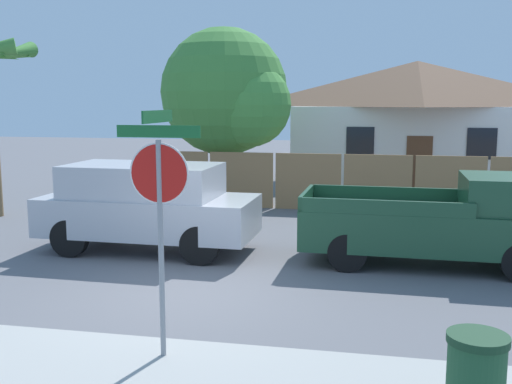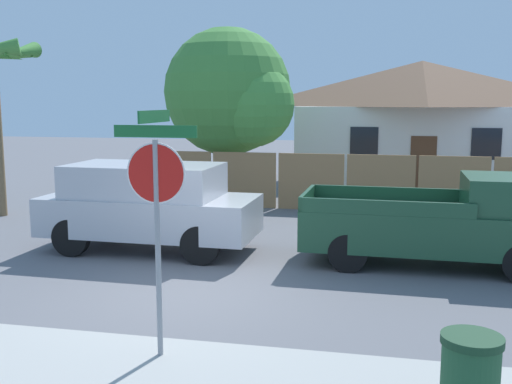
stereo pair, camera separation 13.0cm
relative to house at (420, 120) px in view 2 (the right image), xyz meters
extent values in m
plane|color=slate|center=(-4.66, -15.43, -2.49)|extent=(80.00, 80.00, 0.00)
cube|color=#997047|center=(-7.58, -7.18, -1.64)|extent=(1.96, 0.06, 1.69)
cube|color=#997047|center=(-5.54, -7.18, -1.64)|extent=(1.96, 0.06, 1.69)
cube|color=#997047|center=(-3.50, -7.18, -1.64)|extent=(1.96, 0.06, 1.69)
cube|color=#997047|center=(-1.46, -7.18, -1.64)|extent=(1.96, 0.06, 1.69)
cube|color=#997047|center=(0.58, -7.18, -1.64)|extent=(1.96, 0.06, 1.69)
cube|color=brown|center=(-8.60, -7.18, -1.59)|extent=(0.12, 0.12, 1.79)
cube|color=white|center=(0.00, 0.00, -0.97)|extent=(9.32, 5.56, 3.02)
pyramid|color=brown|center=(0.00, 0.00, 1.43)|extent=(10.07, 6.00, 1.78)
cube|color=black|center=(-2.10, -2.80, -0.73)|extent=(1.00, 0.04, 1.10)
cube|color=black|center=(2.10, -2.80, -0.73)|extent=(1.00, 0.04, 1.10)
cube|color=brown|center=(0.00, -2.80, -1.49)|extent=(0.90, 0.04, 2.00)
cylinder|color=brown|center=(-6.39, -5.85, -1.49)|extent=(0.40, 0.40, 1.99)
sphere|color=#428438|center=(-6.39, -5.85, 1.05)|extent=(4.10, 4.10, 4.10)
sphere|color=#478F3C|center=(-5.47, -6.36, 0.63)|extent=(2.67, 2.67, 2.67)
cone|color=#428438|center=(-11.15, -9.94, 2.06)|extent=(0.44, 1.58, 0.67)
cone|color=#428438|center=(-11.57, -9.21, 2.06)|extent=(1.59, 1.17, 0.67)
cube|color=#B7B7BC|center=(-6.32, -12.83, -1.70)|extent=(4.64, 2.05, 0.82)
cube|color=#B7B7BC|center=(-6.44, -12.83, -0.95)|extent=(3.26, 1.86, 0.69)
cube|color=black|center=(-4.91, -12.87, -0.95)|extent=(0.10, 1.71, 0.58)
cylinder|color=black|center=(-4.88, -12.00, -2.09)|extent=(0.80, 0.22, 0.80)
cylinder|color=black|center=(-4.92, -13.73, -2.09)|extent=(0.80, 0.22, 0.80)
cylinder|color=black|center=(-7.72, -11.94, -2.09)|extent=(0.80, 0.22, 0.80)
cylinder|color=black|center=(-7.76, -13.66, -2.09)|extent=(0.80, 0.22, 0.80)
cube|color=#1E472D|center=(-0.44, -12.83, -1.74)|extent=(5.06, 2.03, 0.79)
cube|color=#1E472D|center=(0.94, -12.86, -1.01)|extent=(1.65, 1.79, 0.68)
cube|color=#1E472D|center=(-1.28, -11.91, -1.21)|extent=(3.15, 0.15, 0.28)
cube|color=#1E472D|center=(-1.32, -13.72, -1.21)|extent=(3.15, 0.15, 0.28)
cube|color=#1E472D|center=(-2.91, -12.77, -1.21)|extent=(0.12, 1.82, 0.28)
cylinder|color=black|center=(1.13, -12.02, -2.11)|extent=(0.75, 0.22, 0.75)
cylinder|color=black|center=(-1.98, -11.95, -2.11)|extent=(0.75, 0.22, 0.75)
cylinder|color=black|center=(-2.02, -13.64, -2.11)|extent=(0.75, 0.22, 0.75)
cylinder|color=gray|center=(-4.14, -17.96, -1.10)|extent=(0.07, 0.07, 2.76)
cylinder|color=red|center=(-4.14, -17.96, -0.14)|extent=(0.72, 0.03, 0.72)
cylinder|color=white|center=(-4.14, -17.96, -0.14)|extent=(0.76, 0.02, 0.76)
cube|color=#19602D|center=(-4.14, -17.96, 0.38)|extent=(1.07, 0.03, 0.15)
cube|color=#19602D|center=(-4.14, -17.96, 0.56)|extent=(0.03, 0.96, 0.15)
cylinder|color=#163922|center=(-0.55, -19.18, -1.48)|extent=(0.58, 0.58, 0.08)
camera|label=1|loc=(-1.56, -24.86, 0.74)|focal=42.00mm
camera|label=2|loc=(-1.43, -24.83, 0.74)|focal=42.00mm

